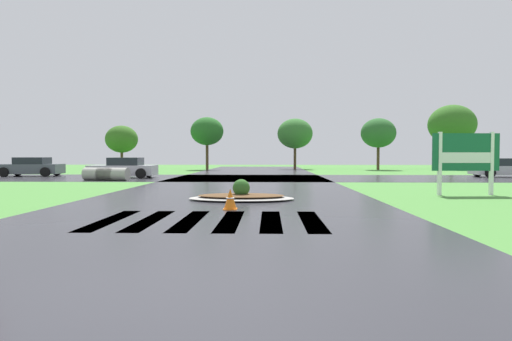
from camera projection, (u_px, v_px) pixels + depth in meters
The scene contains 12 objects.
ground_plane at pixel (136, 308), 4.23m from camera, with size 120.00×120.00×0.10m, color #478438.
asphalt_roadway at pixel (230, 199), 14.22m from camera, with size 9.65×80.00×0.01m, color #2B2B30.
asphalt_cross_road at pixel (249, 178), 27.34m from camera, with size 90.00×8.68×0.01m, color #2B2B30.
crosswalk_stripes at pixel (210, 220), 9.52m from camera, with size 4.95×3.18×0.01m.
estate_billboard at pixel (466, 155), 15.57m from camera, with size 2.47×0.26×2.30m.
median_island at pixel (241, 196), 13.86m from camera, with size 3.42×1.80×0.68m.
car_blue_compact at pixel (31, 167), 29.72m from camera, with size 4.14×2.37×1.30m.
car_white_sedan at pixel (505, 168), 28.49m from camera, with size 4.33×2.23×1.25m.
car_dark_suv at pixel (124, 168), 27.55m from camera, with size 4.18×2.27×1.30m.
drainage_pipe_stack at pixel (106, 174), 24.59m from camera, with size 2.74×1.13×0.74m.
traffic_cone at pixel (230, 200), 11.45m from camera, with size 0.36×0.36×0.56m.
background_treeline at pixel (331, 131), 44.05m from camera, with size 38.67×6.21×6.64m.
Camera 1 is at (1.31, -4.14, 1.46)m, focal length 30.06 mm.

